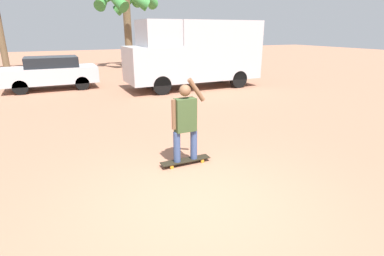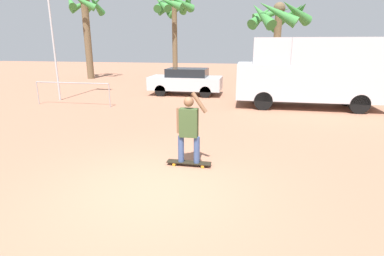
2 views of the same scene
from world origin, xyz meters
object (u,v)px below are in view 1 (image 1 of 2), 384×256
Objects in this scene: parked_car_silver at (51,72)px; person_skateboarder at (185,119)px; skateboard at (186,161)px; camper_van at (196,52)px.

person_skateboarder is at bearing -77.54° from parked_car_silver.
parked_car_silver is (-2.21, 10.02, -0.19)m from person_skateboarder.
skateboard is 0.62× the size of person_skateboarder.
parked_car_silver is (-6.17, 2.40, -0.87)m from camper_van.
parked_car_silver is at bearing 102.46° from person_skateboarder.
skateboard is 0.17× the size of camper_van.
person_skateboarder is at bearing 180.00° from skateboard.
person_skateboarder is 8.61m from camper_van.
skateboard is 0.89m from person_skateboarder.
parked_car_silver is (-2.22, 10.02, 0.70)m from skateboard.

